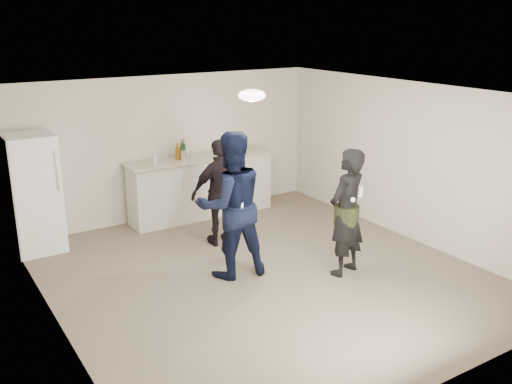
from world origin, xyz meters
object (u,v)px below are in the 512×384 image
shaker (183,155)px  man (231,205)px  counter (202,187)px  woman (347,212)px  spectator (221,193)px  fridge (34,194)px

shaker → man: 2.41m
counter → woman: (0.57, -3.22, 0.37)m
counter → shaker: 0.74m
counter → shaker: bearing=-172.5°
counter → shaker: (-0.36, -0.05, 0.65)m
woman → spectator: 2.08m
counter → fridge: fridge is taller
shaker → woman: bearing=-73.6°
fridge → woman: 4.64m
counter → man: (-0.78, -2.41, 0.49)m
counter → man: bearing=-107.9°
counter → woman: woman is taller
shaker → spectator: (0.02, -1.30, -0.34)m
fridge → man: (2.06, -2.34, 0.11)m
fridge → man: man is taller
counter → woman: 3.29m
fridge → spectator: fridge is taller
shaker → man: (-0.42, -2.36, -0.16)m
counter → fridge: (-2.84, -0.07, 0.38)m
woman → spectator: size_ratio=1.06×
fridge → woman: (3.41, -3.15, -0.01)m
man → spectator: (0.44, 1.06, -0.17)m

